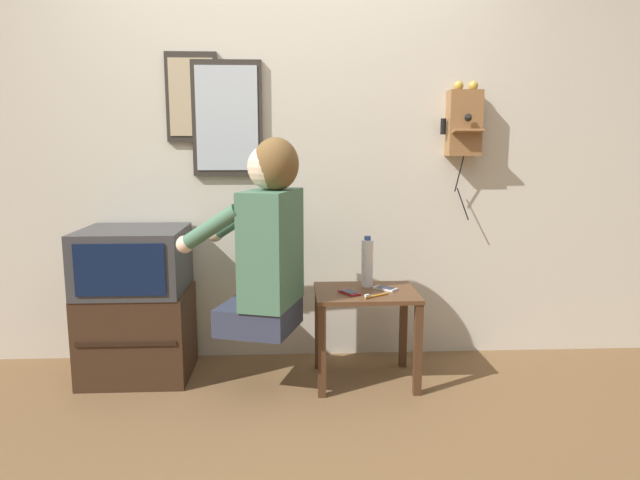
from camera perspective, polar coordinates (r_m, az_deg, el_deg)
The scene contains 13 objects.
ground_plane at distance 2.61m, azimuth -3.70°, elevation -19.81°, with size 14.00×14.00×0.00m, color brown.
wall_back at distance 3.39m, azimuth -3.68°, elevation 9.45°, with size 6.80×0.05×2.55m.
side_table at distance 3.09m, azimuth 4.59°, elevation -6.98°, with size 0.54×0.44×0.51m.
person at distance 2.88m, azimuth -5.34°, elevation 0.02°, with size 0.64×0.55×0.98m.
tv_stand at distance 3.36m, azimuth -17.75°, elevation -8.91°, with size 0.57×0.47×0.48m.
television at distance 3.27m, azimuth -18.15°, elevation -1.92°, with size 0.55×0.52×0.34m.
wall_phone_antique at distance 3.45m, azimuth 14.19°, elevation 11.37°, with size 0.23×0.19×0.80m.
framed_picture at distance 3.41m, azimuth -12.71°, elevation 13.74°, with size 0.29×0.03×0.50m.
wall_mirror at distance 3.37m, azimuth -9.27°, elevation 11.90°, with size 0.40×0.03×0.65m.
cell_phone_held at distance 3.00m, azimuth 2.95°, elevation -5.27°, with size 0.11×0.14×0.01m.
cell_phone_spare at distance 3.10m, azimuth 6.55°, elevation -4.84°, with size 0.13×0.13×0.01m.
water_bottle at distance 3.13m, azimuth 4.75°, elevation -2.28°, with size 0.07×0.07×0.28m.
toothbrush at distance 2.95m, azimuth 5.52°, elevation -5.55°, with size 0.14×0.10×0.02m.
Camera 1 is at (0.04, -2.27, 1.27)m, focal length 32.00 mm.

